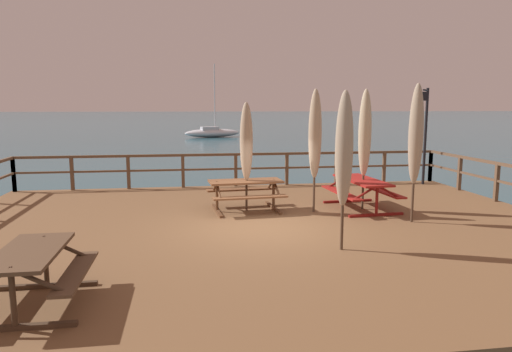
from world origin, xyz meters
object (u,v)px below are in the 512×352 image
object	(u,v)px
patio_umbrella_tall_back_right	(365,134)
patio_umbrella_tall_front	(416,135)
picnic_table_front_left	(30,266)
patio_umbrella_short_front	(344,150)
patio_umbrella_short_mid	(246,142)
lamp_post_hooked	(425,121)
patio_umbrella_tall_back_left	(315,135)
picnic_table_mid_centre	(362,187)
sailboat_distant	(212,132)
picnic_table_mid_right	(246,189)

from	to	relation	value
patio_umbrella_tall_back_right	patio_umbrella_tall_front	bearing A→B (deg)	-66.88
picnic_table_front_left	patio_umbrella_tall_front	bearing A→B (deg)	26.45
patio_umbrella_short_front	patio_umbrella_short_mid	bearing A→B (deg)	110.46
picnic_table_front_left	lamp_post_hooked	size ratio (longest dim) A/B	0.52
picnic_table_front_left	patio_umbrella_short_front	distance (m)	5.28
lamp_post_hooked	patio_umbrella_tall_back_left	bearing A→B (deg)	-144.04
picnic_table_mid_centre	picnic_table_front_left	bearing A→B (deg)	-142.12
picnic_table_mid_centre	patio_umbrella_short_mid	xyz separation A→B (m)	(-2.93, 0.25, 1.16)
patio_umbrella_tall_front	lamp_post_hooked	bearing A→B (deg)	59.82
sailboat_distant	patio_umbrella_short_front	bearing A→B (deg)	-89.98
picnic_table_mid_centre	patio_umbrella_short_mid	size ratio (longest dim) A/B	0.79
sailboat_distant	lamp_post_hooked	bearing A→B (deg)	-82.03
patio_umbrella_short_front	lamp_post_hooked	xyz separation A→B (m)	(4.97, 6.42, 0.28)
patio_umbrella_short_mid	patio_umbrella_short_front	distance (m)	3.73
picnic_table_mid_centre	lamp_post_hooked	distance (m)	4.87
picnic_table_mid_centre	patio_umbrella_tall_front	xyz separation A→B (m)	(0.63, -1.49, 1.41)
picnic_table_mid_centre	patio_umbrella_tall_back_right	xyz separation A→B (m)	(0.01, -0.06, 1.36)
picnic_table_front_left	sailboat_distant	world-z (taller)	sailboat_distant
picnic_table_mid_centre	sailboat_distant	distance (m)	38.85
patio_umbrella_tall_back_left	picnic_table_mid_centre	bearing A→B (deg)	8.36
patio_umbrella_short_mid	patio_umbrella_tall_back_left	bearing A→B (deg)	-15.35
patio_umbrella_tall_back_right	patio_umbrella_short_front	xyz separation A→B (m)	(-1.64, -3.18, -0.09)
patio_umbrella_tall_back_right	patio_umbrella_short_front	distance (m)	3.58
patio_umbrella_short_mid	patio_umbrella_tall_back_left	world-z (taller)	patio_umbrella_tall_back_left
picnic_table_mid_centre	sailboat_distant	bearing A→B (deg)	92.43
patio_umbrella_short_mid	patio_umbrella_short_front	world-z (taller)	patio_umbrella_short_front
picnic_table_front_left	picnic_table_mid_right	bearing A→B (deg)	56.47
picnic_table_front_left	picnic_table_mid_centre	bearing A→B (deg)	37.88
picnic_table_front_left	lamp_post_hooked	distance (m)	12.85
sailboat_distant	picnic_table_mid_right	bearing A→B (deg)	-91.94
lamp_post_hooked	sailboat_distant	world-z (taller)	sailboat_distant
picnic_table_front_left	patio_umbrella_short_mid	bearing A→B (deg)	56.33
patio_umbrella_tall_back_left	picnic_table_mid_right	bearing A→B (deg)	165.04
patio_umbrella_tall_front	sailboat_distant	world-z (taller)	sailboat_distant
patio_umbrella_short_mid	patio_umbrella_tall_back_right	bearing A→B (deg)	-6.00
patio_umbrella_short_mid	lamp_post_hooked	xyz separation A→B (m)	(6.28, 2.93, 0.39)
picnic_table_mid_right	sailboat_distant	bearing A→B (deg)	88.06
picnic_table_front_left	patio_umbrella_tall_back_right	xyz separation A→B (m)	(6.45, 4.95, 1.38)
patio_umbrella_short_front	lamp_post_hooked	bearing A→B (deg)	52.23
patio_umbrella_tall_back_left	sailboat_distant	xyz separation A→B (m)	(-0.34, 39.01, -2.07)
patio_umbrella_short_mid	sailboat_distant	distance (m)	38.63
picnic_table_mid_centre	patio_umbrella_tall_back_left	bearing A→B (deg)	-171.64
picnic_table_mid_right	patio_umbrella_tall_back_right	xyz separation A→B (m)	(2.97, -0.30, 1.37)
patio_umbrella_tall_back_right	picnic_table_front_left	bearing A→B (deg)	-142.49
picnic_table_front_left	patio_umbrella_tall_back_right	world-z (taller)	patio_umbrella_tall_back_right
picnic_table_front_left	patio_umbrella_tall_back_right	distance (m)	8.24
patio_umbrella_short_front	lamp_post_hooked	distance (m)	8.12
lamp_post_hooked	patio_umbrella_short_mid	bearing A→B (deg)	-154.98
patio_umbrella_tall_back_right	patio_umbrella_tall_back_left	world-z (taller)	patio_umbrella_tall_back_right
picnic_table_mid_right	patio_umbrella_tall_back_right	size ratio (longest dim) A/B	0.63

